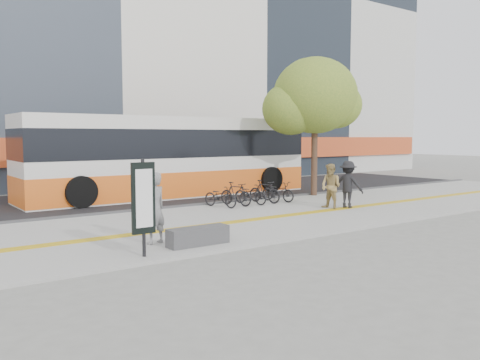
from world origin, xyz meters
TOP-DOWN VIEW (x-y plane):
  - ground at (0.00, 0.00)m, footprint 120.00×120.00m
  - sidewalk at (0.00, 1.50)m, footprint 40.00×7.00m
  - tactile_strip at (0.00, 1.00)m, footprint 40.00×0.45m
  - street at (0.00, 9.00)m, footprint 40.00×8.00m
  - curb at (0.00, 5.00)m, footprint 40.00×0.25m
  - bench at (-2.60, -1.20)m, footprint 1.60×0.45m
  - signboard at (-4.20, -1.51)m, footprint 0.55×0.10m
  - street_tree at (7.18, 4.82)m, footprint 4.40×3.80m
  - bus at (1.96, 8.50)m, footprint 13.37×3.17m
  - bicycle_row at (3.01, 4.00)m, footprint 3.79×1.66m
  - seated_woman at (-3.40, -0.43)m, footprint 0.75×0.59m
  - pedestrian_tan at (4.65, 1.23)m, footprint 0.71×0.87m
  - pedestrian_dark at (5.35, 1.02)m, footprint 1.05×1.31m

SIDE VIEW (x-z plane):
  - ground at x=0.00m, z-range 0.00..0.00m
  - street at x=0.00m, z-range 0.00..0.06m
  - sidewalk at x=0.00m, z-range 0.00..0.08m
  - curb at x=0.00m, z-range 0.00..0.14m
  - tactile_strip at x=0.00m, z-range 0.08..0.09m
  - bench at x=-2.60m, z-range 0.08..0.53m
  - bicycle_row at x=3.01m, z-range 0.05..0.97m
  - pedestrian_tan at x=4.65m, z-range 0.08..1.76m
  - pedestrian_dark at x=5.35m, z-range 0.08..1.85m
  - seated_woman at x=-3.40m, z-range 0.08..1.88m
  - signboard at x=-4.20m, z-range 0.27..2.47m
  - bus at x=1.96m, z-range -0.05..3.51m
  - street_tree at x=7.18m, z-range 1.36..7.67m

